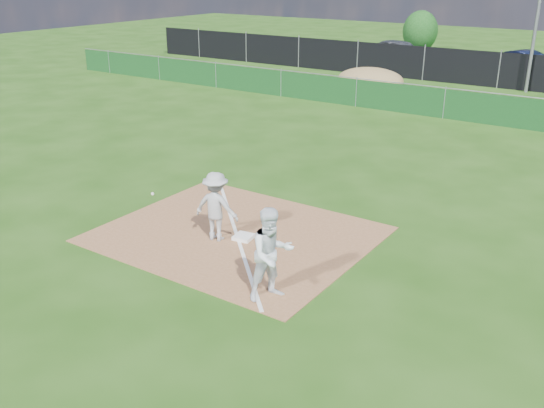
{
  "coord_description": "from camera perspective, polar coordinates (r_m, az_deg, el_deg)",
  "views": [
    {
      "loc": [
        7.98,
        -9.22,
        5.89
      ],
      "look_at": [
        1.01,
        1.0,
        1.0
      ],
      "focal_mm": 40.0,
      "sensor_mm": 36.0,
      "label": 1
    }
  ],
  "objects": [
    {
      "name": "green_fence",
      "position": [
        26.04,
        15.91,
        9.05
      ],
      "size": [
        44.0,
        0.05,
        1.2
      ],
      "primitive_type": "cube",
      "color": "#103A16",
      "rests_on": "ground"
    },
    {
      "name": "dirt_mound",
      "position": [
        31.06,
        9.24,
        11.48
      ],
      "size": [
        3.38,
        2.6,
        1.17
      ],
      "primitive_type": "ellipsoid",
      "color": "olive",
      "rests_on": "ground"
    },
    {
      "name": "car_mid",
      "position": [
        38.3,
        22.97,
        12.11
      ],
      "size": [
        4.28,
        2.83,
        1.33
      ],
      "primitive_type": "imported",
      "rotation": [
        0.0,
        0.0,
        1.18
      ],
      "color": "black",
      "rests_on": "parking_lot"
    },
    {
      "name": "parking_lot",
      "position": [
        38.51,
        22.36,
        11.22
      ],
      "size": [
        46.0,
        9.0,
        0.01
      ],
      "primitive_type": "cube",
      "color": "black",
      "rests_on": "ground"
    },
    {
      "name": "ground",
      "position": [
        21.62,
        11.33,
        5.35
      ],
      "size": [
        90.0,
        90.0,
        0.0
      ],
      "primitive_type": "plane",
      "color": "#1E460F",
      "rests_on": "ground"
    },
    {
      "name": "first_base",
      "position": [
        13.96,
        -2.68,
        -3.12
      ],
      "size": [
        0.47,
        0.47,
        0.09
      ],
      "primitive_type": "cube",
      "rotation": [
        0.0,
        0.0,
        0.15
      ],
      "color": "white",
      "rests_on": "infield_dirt"
    },
    {
      "name": "car_left",
      "position": [
        40.27,
        11.93,
        13.85
      ],
      "size": [
        4.8,
        2.86,
        1.53
      ],
      "primitive_type": "imported",
      "rotation": [
        0.0,
        0.0,
        1.32
      ],
      "color": "#97999E",
      "rests_on": "parking_lot"
    },
    {
      "name": "light_pole",
      "position": [
        32.62,
        23.81,
        16.54
      ],
      "size": [
        0.16,
        0.16,
        8.0
      ],
      "primitive_type": "cylinder",
      "color": "slate",
      "rests_on": "ground"
    },
    {
      "name": "foul_line",
      "position": [
        14.23,
        -3.38,
        -2.81
      ],
      "size": [
        5.01,
        5.01,
        0.01
      ],
      "primitive_type": "cube",
      "rotation": [
        0.0,
        0.0,
        0.79
      ],
      "color": "white",
      "rests_on": "infield_dirt"
    },
    {
      "name": "runner",
      "position": [
        11.23,
        -0.03,
        -4.75
      ],
      "size": [
        1.04,
        1.11,
        1.82
      ],
      "primitive_type": "imported",
      "rotation": [
        0.0,
        0.0,
        1.05
      ],
      "color": "white",
      "rests_on": "ground"
    },
    {
      "name": "play_at_first",
      "position": [
        13.69,
        -5.29,
        -0.23
      ],
      "size": [
        2.68,
        0.79,
        1.61
      ],
      "color": "#B7B7B9",
      "rests_on": "infield_dirt"
    },
    {
      "name": "tree_left",
      "position": [
        45.92,
        13.77,
        15.52
      ],
      "size": [
        2.47,
        2.47,
        2.92
      ],
      "color": "#382316",
      "rests_on": "ground"
    },
    {
      "name": "infield_dirt",
      "position": [
        14.23,
        -3.38,
        -2.86
      ],
      "size": [
        6.0,
        5.0,
        0.02
      ],
      "primitive_type": "cube",
      "color": "brown",
      "rests_on": "ground"
    },
    {
      "name": "black_fence",
      "position": [
        33.56,
        20.58,
        11.7
      ],
      "size": [
        46.0,
        0.04,
        1.8
      ],
      "primitive_type": "cube",
      "color": "black",
      "rests_on": "ground"
    }
  ]
}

